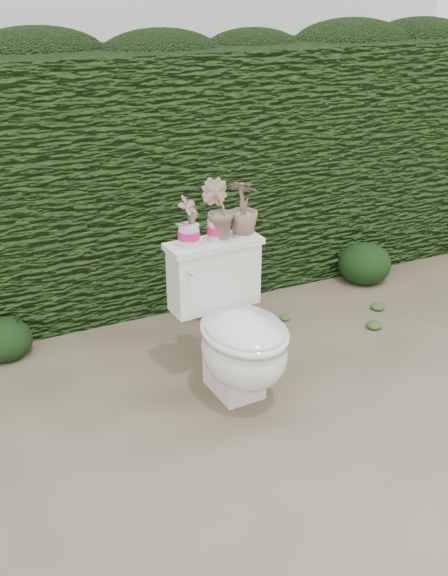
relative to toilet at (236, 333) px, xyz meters
name	(u,v)px	position (x,y,z in m)	size (l,w,h in m)	color
ground	(276,393)	(0.19, -0.10, -0.36)	(60.00, 60.00, 0.00)	gray
hedge	(164,172)	(0.19, 1.50, 0.44)	(8.00, 1.00, 1.60)	#2B4D19
toilet	(236,333)	(0.00, 0.00, 0.00)	(0.51, 0.70, 0.78)	silver
potted_plant_left	(189,223)	(-0.15, 0.23, 0.54)	(0.13, 0.09, 0.24)	#2D7F27
potted_plant_center	(217,212)	(0.01, 0.24, 0.57)	(0.16, 0.13, 0.30)	#2D7F27
potted_plant_right	(243,209)	(0.16, 0.25, 0.56)	(0.16, 0.16, 0.28)	#2D7F27
liriope_clump_1	(4,336)	(-1.04, 0.91, -0.23)	(0.31, 0.31, 0.25)	#183312
liriope_clump_2	(207,288)	(0.25, 0.94, -0.20)	(0.39, 0.39, 0.31)	#183312
liriope_clump_3	(365,260)	(1.47, 0.88, -0.20)	(0.38, 0.38, 0.31)	#183312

